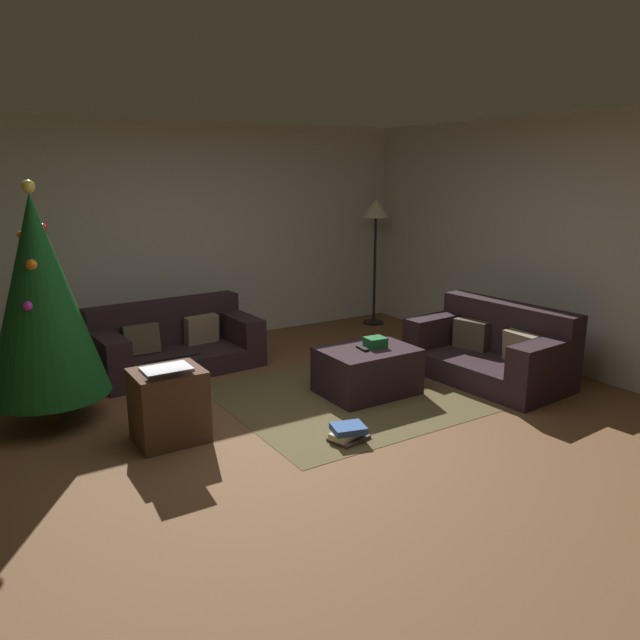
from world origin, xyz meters
name	(u,v)px	position (x,y,z in m)	size (l,w,h in m)	color
ground_plane	(312,436)	(0.00, 0.00, 0.00)	(6.40, 6.40, 0.00)	brown
rear_partition	(171,235)	(0.00, 3.14, 1.30)	(6.40, 0.12, 2.60)	beige
corner_partition	(578,246)	(3.14, 0.00, 1.30)	(0.12, 6.40, 2.60)	beige
couch_left	(173,343)	(-0.34, 2.25, 0.27)	(1.71, 0.94, 0.69)	#2D1E23
couch_right	(493,351)	(2.24, 0.20, 0.29)	(0.97, 1.58, 0.75)	#2D1E23
ottoman	(367,371)	(0.94, 0.55, 0.22)	(0.85, 0.65, 0.43)	#2D1E23
gift_box	(375,342)	(1.02, 0.54, 0.48)	(0.18, 0.16, 0.09)	#19662D
tv_remote	(362,348)	(0.88, 0.54, 0.45)	(0.05, 0.16, 0.02)	black
christmas_tree	(41,297)	(-1.67, 1.39, 1.06)	(0.95, 0.95, 1.97)	brown
side_table	(169,405)	(-0.96, 0.53, 0.28)	(0.52, 0.44, 0.57)	#4C3323
laptop	(169,365)	(-0.96, 0.47, 0.63)	(0.36, 0.41, 0.18)	silver
book_stack	(348,433)	(0.19, -0.21, 0.06)	(0.33, 0.28, 0.13)	#4C423D
corner_lamp	(376,218)	(2.61, 2.65, 1.43)	(0.36, 0.36, 1.68)	black
area_rug	(367,392)	(0.94, 0.55, 0.00)	(2.60, 2.00, 0.01)	brown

